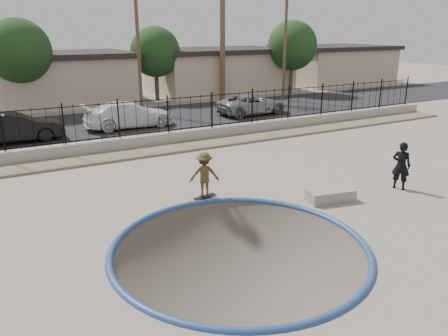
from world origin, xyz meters
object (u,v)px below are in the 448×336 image
object	(u,v)px
skater	(204,177)
car_c	(129,115)
skateboard	(205,197)
car_b	(15,128)
concrete_ledge	(331,195)
videographer	(401,166)
car_d	(252,104)

from	to	relation	value
skater	car_c	distance (m)	12.36
skateboard	car_b	xyz separation A→B (m)	(-5.08, 11.55, 0.73)
skateboard	car_b	bearing A→B (deg)	101.53
concrete_ledge	car_c	size ratio (longest dim) A/B	0.31
videographer	car_d	size ratio (longest dim) A/B	0.36
skateboard	car_b	distance (m)	12.64
skater	skateboard	distance (m)	0.72
skateboard	videographer	world-z (taller)	videographer
skateboard	car_b	size ratio (longest dim) A/B	0.20
concrete_ledge	car_d	xyz separation A→B (m)	(6.03, 14.59, 0.52)
car_c	skater	bearing A→B (deg)	174.95
concrete_ledge	skater	bearing A→B (deg)	148.19
concrete_ledge	car_b	distance (m)	16.39
skateboard	concrete_ledge	world-z (taller)	concrete_ledge
concrete_ledge	videographer	bearing A→B (deg)	-5.25
car_b	videographer	bearing A→B (deg)	-141.75
skater	videographer	distance (m)	7.19
car_b	car_d	world-z (taller)	car_b
skateboard	videographer	distance (m)	7.24
skater	car_b	world-z (taller)	skater
skateboard	skater	bearing A→B (deg)	167.79
concrete_ledge	car_b	size ratio (longest dim) A/B	0.35
car_c	car_b	bearing A→B (deg)	97.05
skateboard	car_d	distance (m)	15.69
concrete_ledge	car_b	xyz separation A→B (m)	(-8.76, 13.83, 0.60)
skateboard	car_c	bearing A→B (deg)	72.66
videographer	car_b	world-z (taller)	videographer
videographer	car_c	xyz separation A→B (m)	(-5.62, 14.87, -0.09)
skateboard	car_d	xyz separation A→B (m)	(9.70, 12.31, 0.66)
concrete_ledge	skateboard	bearing A→B (deg)	148.19
car_d	concrete_ledge	bearing A→B (deg)	154.76
car_d	skater	bearing A→B (deg)	138.95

